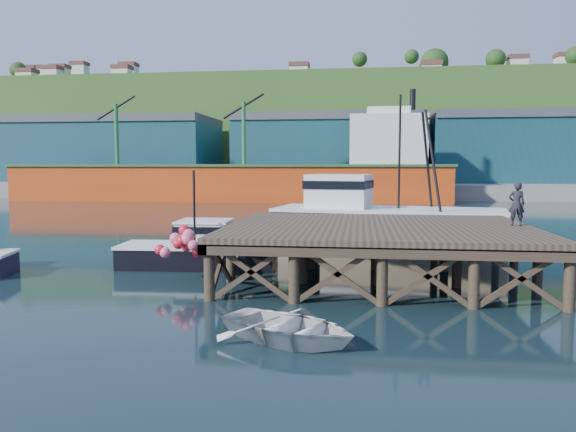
% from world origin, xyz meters
% --- Properties ---
extents(ground, '(300.00, 300.00, 0.00)m').
position_xyz_m(ground, '(0.00, 0.00, 0.00)').
color(ground, black).
rests_on(ground, ground).
extents(wharf, '(12.00, 10.00, 2.62)m').
position_xyz_m(wharf, '(5.50, -0.19, 1.94)').
color(wharf, brown).
rests_on(wharf, ground).
extents(far_quay, '(160.00, 40.00, 2.00)m').
position_xyz_m(far_quay, '(0.00, 70.00, 1.00)').
color(far_quay, gray).
rests_on(far_quay, ground).
extents(warehouse_left, '(32.00, 16.00, 9.00)m').
position_xyz_m(warehouse_left, '(-35.00, 65.00, 6.50)').
color(warehouse_left, '#1A4A58').
rests_on(warehouse_left, far_quay).
extents(warehouse_mid, '(28.00, 16.00, 9.00)m').
position_xyz_m(warehouse_mid, '(0.00, 65.00, 6.50)').
color(warehouse_mid, '#1A4A58').
rests_on(warehouse_mid, far_quay).
extents(warehouse_right, '(30.00, 16.00, 9.00)m').
position_xyz_m(warehouse_right, '(30.00, 65.00, 6.50)').
color(warehouse_right, '#1A4A58').
rests_on(warehouse_right, far_quay).
extents(cargo_ship, '(55.50, 10.00, 13.75)m').
position_xyz_m(cargo_ship, '(-8.46, 48.00, 3.31)').
color(cargo_ship, '#D44513').
rests_on(cargo_ship, ground).
extents(hillside, '(220.00, 50.00, 22.00)m').
position_xyz_m(hillside, '(0.00, 100.00, 11.00)').
color(hillside, '#2D511E').
rests_on(hillside, ground).
extents(boat_black, '(7.08, 5.95, 4.30)m').
position_xyz_m(boat_black, '(-2.33, 1.56, 0.79)').
color(boat_black, black).
rests_on(boat_black, ground).
extents(trawler, '(13.02, 6.50, 8.34)m').
position_xyz_m(trawler, '(6.05, 8.74, 1.72)').
color(trawler, beige).
rests_on(trawler, ground).
extents(dinghy, '(4.65, 4.23, 0.79)m').
position_xyz_m(dinghy, '(2.99, -8.74, 0.39)').
color(dinghy, silver).
rests_on(dinghy, ground).
extents(dockworker, '(0.65, 0.44, 1.72)m').
position_xyz_m(dockworker, '(10.90, 0.38, 2.99)').
color(dockworker, black).
rests_on(dockworker, wharf).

